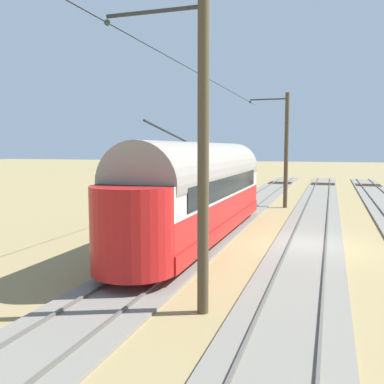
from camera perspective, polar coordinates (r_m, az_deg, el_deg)
name	(u,v)px	position (r m, az deg, el deg)	size (l,w,h in m)	color
ground_plane	(308,246)	(18.63, 15.17, -6.92)	(220.00, 220.00, 0.00)	#937F51
track_adjacent_siding	(308,243)	(18.92, 15.22, -6.55)	(2.80, 80.00, 0.18)	slate
track_third_siding	(204,236)	(19.67, 1.63, -5.87)	(2.80, 80.00, 0.18)	slate
vintage_streetcar	(202,189)	(18.94, 1.29, 0.41)	(2.65, 16.27, 4.75)	red
catenary_pole_foreground	(285,148)	(29.67, 12.31, 5.68)	(2.73, 0.28, 7.72)	#4C3D28
catenary_pole_mid_near	(201,150)	(10.29, 1.15, 5.61)	(2.73, 0.28, 7.72)	#4C3D28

